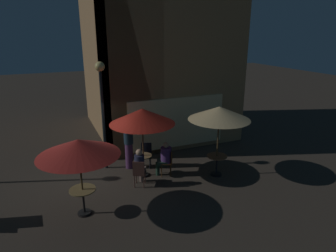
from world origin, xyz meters
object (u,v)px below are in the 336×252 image
Objects in this scene: cafe_chair_2 at (146,152)px; cafe_chair_0 at (139,172)px; cafe_table_0 at (217,161)px; patron_seated_1 at (165,157)px; cafe_chair_1 at (169,160)px; cafe_table_1 at (83,196)px; patio_umbrella_0 at (219,113)px; patron_standing_2 at (129,145)px; patio_umbrella_2 at (142,116)px; street_lamp_near_corner at (102,94)px; patron_seated_0 at (140,165)px; patio_umbrella_1 at (78,148)px; cafe_table_2 at (143,162)px.

cafe_chair_0 is at bearing -1.21° from cafe_chair_2.
patron_seated_1 is at bearing 157.12° from cafe_table_0.
cafe_table_0 is 1.69m from cafe_chair_1.
patron_seated_1 is (2.97, 1.33, 0.15)m from cafe_table_1.
patron_standing_2 is at bearing 146.50° from patio_umbrella_0.
patio_umbrella_2 is at bearing 0.00° from cafe_chair_1.
cafe_chair_2 is (0.34, 0.70, -1.63)m from patio_umbrella_2.
street_lamp_near_corner is 2.82m from patron_seated_0.
cafe_table_1 is 0.35× the size of patio_umbrella_1.
cafe_table_2 is at bearing 157.99° from cafe_table_0.
patron_seated_0 is at bearing 172.37° from patio_umbrella_0.
cafe_table_0 is 0.82× the size of cafe_chair_2.
cafe_chair_0 is at bearing 175.07° from cafe_table_0.
patron_seated_1 is (1.02, 0.35, -0.02)m from patron_seated_0.
street_lamp_near_corner reaches higher than cafe_chair_1.
cafe_chair_2 is at bearing 41.16° from cafe_table_1.
cafe_chair_0 is 1.20m from patron_seated_1.
patio_umbrella_0 is at bearing 177.00° from patron_seated_1.
street_lamp_near_corner is 1.76× the size of patio_umbrella_1.
street_lamp_near_corner is at bearing -16.77° from cafe_chair_1.
patron_seated_1 is (1.09, 0.47, 0.15)m from cafe_chair_0.
street_lamp_near_corner is at bearing 148.95° from patio_umbrella_0.
cafe_chair_2 is at bearing -44.05° from cafe_chair_1.
patio_umbrella_1 is at bearing -23.10° from cafe_chair_2.
patio_umbrella_0 is (0.00, 0.00, 1.74)m from cafe_table_0.
cafe_chair_1 is 1.61m from patron_standing_2.
patio_umbrella_0 is at bearing 76.60° from cafe_chair_2.
patron_seated_0 is (-0.32, -0.60, 0.22)m from cafe_table_2.
patron_seated_1 is at bearing 157.12° from patio_umbrella_0.
patio_umbrella_1 is 1.72× the size of patron_seated_0.
patron_seated_0 reaches higher than patron_seated_1.
cafe_table_2 is 0.43× the size of patron_standing_2.
street_lamp_near_corner is at bearing 134.04° from cafe_table_2.
patron_standing_2 is (-0.63, 0.11, 0.36)m from cafe_chair_2.
patio_umbrella_2 is 1.84m from cafe_chair_1.
patron_seated_1 is (-1.69, 0.71, 0.17)m from cafe_table_0.
cafe_chair_1 is at bearing -19.88° from patio_umbrella_2.
patron_seated_0 reaches higher than cafe_table_2.
patron_seated_1 reaches higher than cafe_table_1.
cafe_table_0 is 0.41× the size of patron_standing_2.
patio_umbrella_1 is 3.65m from cafe_chair_1.
patio_umbrella_0 is at bearing -22.01° from patio_umbrella_2.
cafe_chair_0 is at bearing 175.07° from patio_umbrella_0.
cafe_chair_2 is 0.73× the size of patron_seated_1.
patio_umbrella_2 is 1.89× the size of patron_seated_0.
patio_umbrella_0 is 3.27m from cafe_chair_0.
patio_umbrella_2 is 1.81m from cafe_chair_2.
cafe_chair_1 is (0.83, -0.30, -1.62)m from patio_umbrella_2.
street_lamp_near_corner is 1.69m from patio_umbrella_2.
cafe_chair_1 is (0.83, -0.30, 0.06)m from cafe_table_2.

